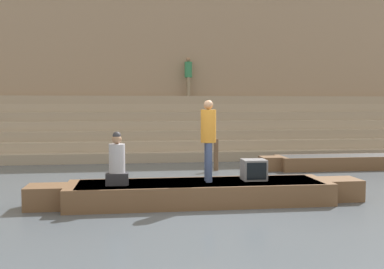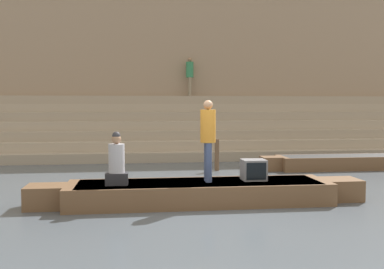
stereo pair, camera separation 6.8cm
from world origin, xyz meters
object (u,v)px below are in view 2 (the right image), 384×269
object	(u,v)px
person_standing	(208,135)
mooring_post	(217,155)
person_on_steps	(190,74)
person_rowing	(117,163)
tv_set	(254,170)
moored_boat_shore	(342,162)
rowboat_main	(199,192)

from	to	relation	value
person_standing	mooring_post	size ratio (longest dim) A/B	1.73
person_standing	person_on_steps	bearing A→B (deg)	76.86
person_standing	person_rowing	bearing A→B (deg)	175.52
tv_set	mooring_post	size ratio (longest dim) A/B	0.51
tv_set	mooring_post	world-z (taller)	mooring_post
person_standing	moored_boat_shore	distance (m)	6.74
tv_set	moored_boat_shore	xyz separation A→B (m)	(4.05, 4.26, -0.44)
moored_boat_shore	mooring_post	xyz separation A→B (m)	(-4.02, 0.16, 0.26)
person_standing	moored_boat_shore	size ratio (longest dim) A/B	0.32
moored_boat_shore	mooring_post	size ratio (longest dim) A/B	5.42
tv_set	rowboat_main	bearing A→B (deg)	177.15
person_rowing	tv_set	distance (m)	2.86
rowboat_main	person_standing	xyz separation A→B (m)	(0.18, 0.03, 1.18)
person_rowing	rowboat_main	bearing A→B (deg)	-7.36
mooring_post	person_on_steps	world-z (taller)	person_on_steps
mooring_post	person_on_steps	distance (m)	6.65
person_rowing	moored_boat_shore	xyz separation A→B (m)	(6.90, 4.43, -0.65)
rowboat_main	tv_set	bearing A→B (deg)	1.80
person_rowing	tv_set	world-z (taller)	person_rowing
person_on_steps	mooring_post	bearing A→B (deg)	25.79
mooring_post	moored_boat_shore	bearing A→B (deg)	-2.32
person_rowing	moored_boat_shore	world-z (taller)	person_rowing
person_standing	tv_set	bearing A→B (deg)	-4.94
tv_set	person_rowing	bearing A→B (deg)	176.37
rowboat_main	mooring_post	distance (m)	4.67
rowboat_main	person_rowing	size ratio (longest dim) A/B	6.53
person_standing	person_on_steps	distance (m)	10.68
rowboat_main	tv_set	xyz separation A→B (m)	(1.17, 0.09, 0.43)
tv_set	person_on_steps	world-z (taller)	person_on_steps
person_rowing	moored_boat_shore	bearing A→B (deg)	22.38
mooring_post	person_on_steps	bearing A→B (deg)	91.04
rowboat_main	person_on_steps	xyz separation A→B (m)	(1.09, 10.49, 3.13)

